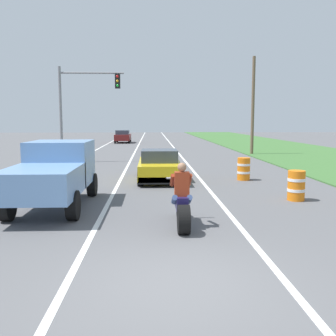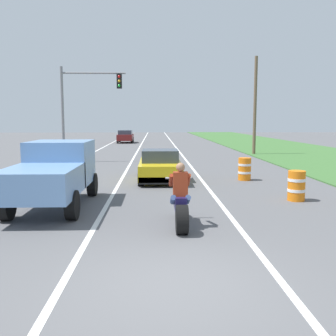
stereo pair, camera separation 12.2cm
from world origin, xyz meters
TOP-DOWN VIEW (x-y plane):
  - ground_plane at (0.00, 0.00)m, footprint 160.00×160.00m
  - lane_stripe_left_solid at (-5.40, 20.00)m, footprint 0.14×120.00m
  - lane_stripe_right_solid at (1.80, 20.00)m, footprint 0.14×120.00m
  - lane_stripe_centre_dashed at (-1.80, 20.00)m, footprint 0.14×120.00m
  - grass_verge_right at (11.92, 20.00)m, footprint 10.00×120.00m
  - motorcycle_with_rider at (0.34, 3.35)m, footprint 0.70×2.21m
  - sports_car_yellow at (-0.06, 11.01)m, footprint 1.84×4.30m
  - pickup_truck_left_lane_light_blue at (-3.37, 5.77)m, footprint 2.02×4.80m
  - traffic_light_mast_near at (-4.89, 18.82)m, footprint 4.10×0.34m
  - utility_pole_roadside at (7.43, 23.74)m, footprint 0.24×0.24m
  - construction_barrel_nearest at (4.40, 6.42)m, footprint 0.58×0.58m
  - construction_barrel_mid at (3.70, 10.86)m, footprint 0.58×0.58m
  - distant_car_far_ahead at (-3.80, 40.11)m, footprint 1.80×4.00m

SIDE VIEW (x-z plane):
  - ground_plane at x=0.00m, z-range 0.00..0.00m
  - lane_stripe_left_solid at x=-5.40m, z-range 0.00..0.01m
  - lane_stripe_right_solid at x=1.80m, z-range 0.00..0.01m
  - lane_stripe_centre_dashed at x=-1.80m, z-range 0.00..0.01m
  - grass_verge_right at x=11.92m, z-range 0.00..0.06m
  - construction_barrel_nearest at x=4.40m, z-range 0.00..1.00m
  - construction_barrel_mid at x=3.70m, z-range 0.00..1.00m
  - motorcycle_with_rider at x=0.34m, z-range -0.22..1.40m
  - sports_car_yellow at x=-0.06m, z-range -0.05..1.31m
  - distant_car_far_ahead at x=-3.80m, z-range 0.02..1.52m
  - pickup_truck_left_lane_light_blue at x=-3.37m, z-range 0.12..2.10m
  - utility_pole_roadside at x=7.43m, z-range 0.00..7.49m
  - traffic_light_mast_near at x=-4.89m, z-range 0.96..6.96m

